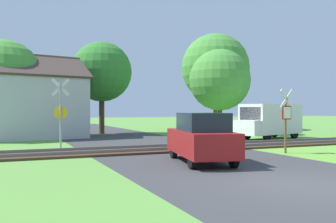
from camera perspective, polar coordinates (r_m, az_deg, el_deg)
The scene contains 12 objects.
ground_plane at distance 10.22m, azimuth 19.31°, elevation -10.42°, with size 160.00×160.00×0.00m, color #5B933D.
road_asphalt at distance 11.75m, azimuth 12.63°, elevation -8.98°, with size 7.55×80.00×0.01m, color #38383A.
rail_track at distance 17.52m, azimuth -0.22°, elevation -5.73°, with size 60.00×2.60×0.22m.
stop_sign_near at distance 16.99m, azimuth 17.55°, elevation -0.69°, with size 0.86×0.22×2.79m.
crossing_sign_far at distance 18.95m, azimuth -16.06°, elevation 0.35°, with size 0.87×0.18×3.42m.
house at distance 26.43m, azimuth -20.75°, elevation 0.87°, with size 8.12×6.47×5.60m.
tree_right at distance 29.06m, azimuth 7.90°, elevation 4.77°, with size 4.71×4.71×6.53m.
tree_far at distance 36.25m, azimuth 7.23°, elevation 6.62°, with size 6.50×6.50×9.15m.
tree_left at distance 26.63m, azimuth -23.71°, elevation 4.86°, with size 4.83×4.83×6.45m.
tree_center at distance 29.62m, azimuth -10.07°, elevation 5.96°, with size 4.66×4.66×7.17m.
mail_truck at distance 24.91m, azimuth 15.19°, elevation -1.23°, with size 5.22×3.08×2.24m.
parked_car at distance 13.41m, azimuth 5.10°, elevation -3.99°, with size 2.40×4.24×1.78m.
Camera 1 is at (-6.77, -7.41, 1.90)m, focal length 40.00 mm.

